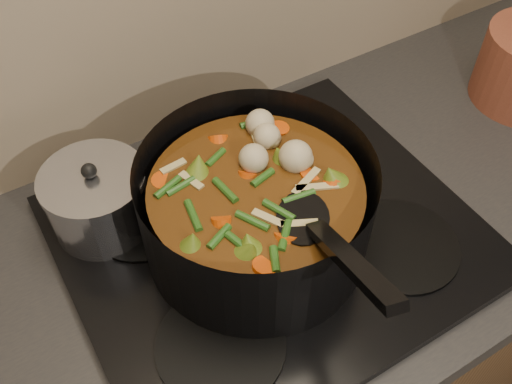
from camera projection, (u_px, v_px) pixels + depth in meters
counter at (266, 361)px, 1.26m from camera, size 2.64×0.64×0.91m
stovetop at (269, 235)px, 0.91m from camera, size 0.62×0.54×0.03m
stockpot at (256, 211)px, 0.83m from camera, size 0.45×0.52×0.25m
saucepan at (98, 200)px, 0.88m from camera, size 0.16×0.16×0.13m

